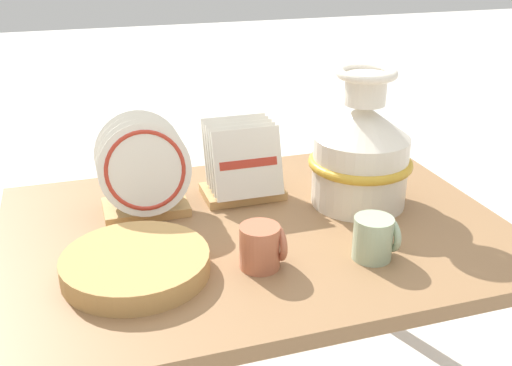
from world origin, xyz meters
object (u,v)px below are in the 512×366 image
object	(u,v)px
wicker_charger_stack	(136,264)
mug_terracotta_glaze	(262,246)
dish_rack_round_plates	(144,175)
dish_rack_square_plates	(242,169)
mug_sage_glaze	(375,238)
ceramic_vase	(361,151)

from	to	relation	value
wicker_charger_stack	mug_terracotta_glaze	size ratio (longest dim) A/B	3.21
dish_rack_round_plates	dish_rack_square_plates	size ratio (longest dim) A/B	1.15
wicker_charger_stack	mug_terracotta_glaze	xyz separation A→B (m)	(0.25, -0.05, 0.02)
dish_rack_round_plates	mug_terracotta_glaze	world-z (taller)	dish_rack_round_plates
mug_sage_glaze	mug_terracotta_glaze	size ratio (longest dim) A/B	1.00
dish_rack_square_plates	wicker_charger_stack	distance (m)	0.44
mug_terracotta_glaze	dish_rack_round_plates	bearing A→B (deg)	120.77
dish_rack_square_plates	mug_sage_glaze	bearing A→B (deg)	-65.50
wicker_charger_stack	mug_terracotta_glaze	bearing A→B (deg)	-10.73
mug_sage_glaze	mug_terracotta_glaze	distance (m)	0.24
dish_rack_square_plates	dish_rack_round_plates	bearing A→B (deg)	-173.83
dish_rack_round_plates	wicker_charger_stack	bearing A→B (deg)	-102.11
ceramic_vase	mug_terracotta_glaze	world-z (taller)	ceramic_vase
mug_sage_glaze	ceramic_vase	bearing A→B (deg)	70.65
ceramic_vase	mug_sage_glaze	size ratio (longest dim) A/B	3.68
dish_rack_square_plates	wicker_charger_stack	world-z (taller)	dish_rack_square_plates
ceramic_vase	dish_rack_round_plates	world-z (taller)	ceramic_vase
dish_rack_square_plates	mug_terracotta_glaze	bearing A→B (deg)	-99.82
wicker_charger_stack	dish_rack_square_plates	bearing A→B (deg)	44.13
ceramic_vase	dish_rack_square_plates	xyz separation A→B (m)	(-0.27, 0.13, -0.06)
mug_sage_glaze	mug_terracotta_glaze	xyz separation A→B (m)	(-0.24, 0.04, 0.00)
ceramic_vase	dish_rack_round_plates	distance (m)	0.53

